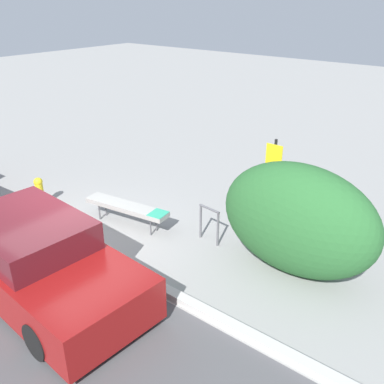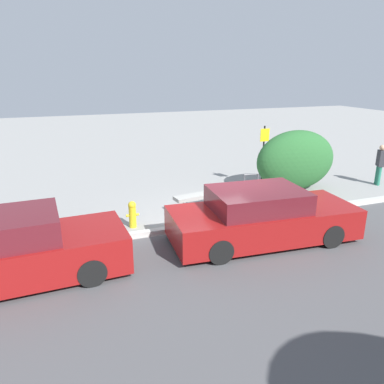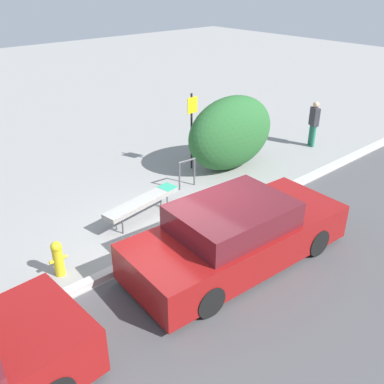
% 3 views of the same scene
% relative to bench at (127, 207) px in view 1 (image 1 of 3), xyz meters
% --- Properties ---
extents(ground_plane, '(60.00, 60.00, 0.00)m').
position_rel_bench_xyz_m(ground_plane, '(-0.11, -1.34, -0.47)').
color(ground_plane, gray).
extents(curb, '(60.00, 0.20, 0.13)m').
position_rel_bench_xyz_m(curb, '(-0.11, -1.34, -0.40)').
color(curb, '#B7B7B2').
rests_on(curb, ground_plane).
extents(bench, '(2.17, 0.73, 0.54)m').
position_rel_bench_xyz_m(bench, '(0.00, 0.00, 0.00)').
color(bench, '#515156').
rests_on(bench, ground_plane).
extents(bike_rack, '(0.55, 0.10, 0.83)m').
position_rel_bench_xyz_m(bike_rack, '(1.92, 0.60, 0.03)').
color(bike_rack, '#515156').
rests_on(bike_rack, ground_plane).
extents(sign_post, '(0.36, 0.08, 2.30)m').
position_rel_bench_xyz_m(sign_post, '(2.88, 1.49, 0.92)').
color(sign_post, black).
rests_on(sign_post, ground_plane).
extents(fire_hydrant, '(0.36, 0.22, 0.77)m').
position_rel_bench_xyz_m(fire_hydrant, '(-2.49, -0.67, -0.06)').
color(fire_hydrant, gold).
rests_on(fire_hydrant, ground_plane).
extents(shrub_hedge, '(3.09, 1.54, 2.19)m').
position_rel_bench_xyz_m(shrub_hedge, '(3.82, 0.80, 0.63)').
color(shrub_hedge, '#28602D').
rests_on(shrub_hedge, ground_plane).
extents(parked_car_near, '(4.85, 2.13, 1.40)m').
position_rel_bench_xyz_m(parked_car_near, '(0.44, -2.66, 0.17)').
color(parked_car_near, black).
rests_on(parked_car_near, ground_plane).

